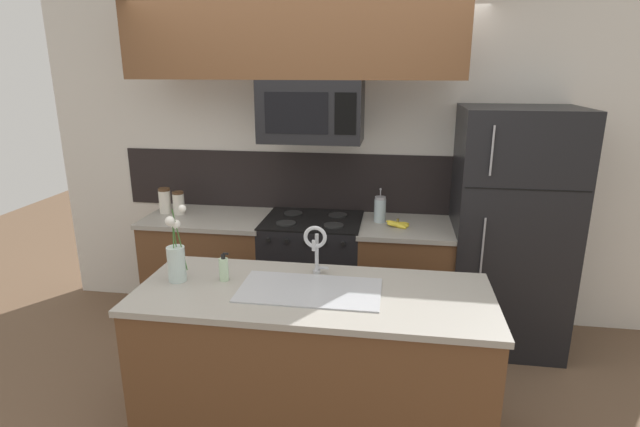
% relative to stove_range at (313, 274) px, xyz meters
% --- Properties ---
extents(ground_plane, '(10.00, 10.00, 0.00)m').
position_rel_stove_range_xyz_m(ground_plane, '(-0.00, -0.90, -0.46)').
color(ground_plane, brown).
extents(rear_partition, '(5.20, 0.10, 2.60)m').
position_rel_stove_range_xyz_m(rear_partition, '(0.30, 0.38, 0.84)').
color(rear_partition, silver).
rests_on(rear_partition, ground).
extents(splash_band, '(3.35, 0.01, 0.48)m').
position_rel_stove_range_xyz_m(splash_band, '(-0.00, 0.32, 0.69)').
color(splash_band, black).
rests_on(splash_band, rear_partition).
extents(back_counter_left, '(0.98, 0.65, 0.91)m').
position_rel_stove_range_xyz_m(back_counter_left, '(-0.86, 0.00, -0.01)').
color(back_counter_left, brown).
rests_on(back_counter_left, ground).
extents(back_counter_right, '(0.72, 0.65, 0.91)m').
position_rel_stove_range_xyz_m(back_counter_right, '(0.72, 0.00, -0.01)').
color(back_counter_right, brown).
rests_on(back_counter_right, ground).
extents(stove_range, '(0.76, 0.64, 0.93)m').
position_rel_stove_range_xyz_m(stove_range, '(0.00, 0.00, 0.00)').
color(stove_range, black).
rests_on(stove_range, ground).
extents(microwave, '(0.74, 0.40, 0.44)m').
position_rel_stove_range_xyz_m(microwave, '(0.00, -0.02, 1.29)').
color(microwave, black).
extents(upper_cabinet_band, '(2.40, 0.34, 0.60)m').
position_rel_stove_range_xyz_m(upper_cabinet_band, '(-0.13, -0.05, 1.82)').
color(upper_cabinet_band, brown).
extents(refrigerator, '(0.82, 0.74, 1.80)m').
position_rel_stove_range_xyz_m(refrigerator, '(1.48, 0.02, 0.44)').
color(refrigerator, black).
rests_on(refrigerator, ground).
extents(storage_jar_tall, '(0.10, 0.10, 0.21)m').
position_rel_stove_range_xyz_m(storage_jar_tall, '(-1.23, 0.04, 0.55)').
color(storage_jar_tall, silver).
rests_on(storage_jar_tall, back_counter_left).
extents(storage_jar_medium, '(0.09, 0.09, 0.19)m').
position_rel_stove_range_xyz_m(storage_jar_medium, '(-1.11, 0.03, 0.54)').
color(storage_jar_medium, silver).
rests_on(storage_jar_medium, back_counter_left).
extents(banana_bunch, '(0.19, 0.13, 0.08)m').
position_rel_stove_range_xyz_m(banana_bunch, '(0.66, -0.06, 0.47)').
color(banana_bunch, yellow).
rests_on(banana_bunch, back_counter_right).
extents(french_press, '(0.09, 0.09, 0.27)m').
position_rel_stove_range_xyz_m(french_press, '(0.52, 0.06, 0.55)').
color(french_press, silver).
rests_on(french_press, back_counter_right).
extents(island_counter, '(1.91, 0.77, 0.91)m').
position_rel_stove_range_xyz_m(island_counter, '(0.21, -1.25, -0.01)').
color(island_counter, brown).
rests_on(island_counter, ground).
extents(kitchen_sink, '(0.76, 0.40, 0.16)m').
position_rel_stove_range_xyz_m(kitchen_sink, '(0.19, -1.25, 0.38)').
color(kitchen_sink, '#ADAFB5').
rests_on(kitchen_sink, island_counter).
extents(sink_faucet, '(0.14, 0.14, 0.31)m').
position_rel_stove_range_xyz_m(sink_faucet, '(0.19, -1.05, 0.65)').
color(sink_faucet, '#B7BABF').
rests_on(sink_faucet, island_counter).
extents(dish_soap_bottle, '(0.06, 0.05, 0.16)m').
position_rel_stove_range_xyz_m(dish_soap_bottle, '(-0.30, -1.19, 0.52)').
color(dish_soap_bottle, beige).
rests_on(dish_soap_bottle, island_counter).
extents(flower_vase, '(0.13, 0.11, 0.44)m').
position_rel_stove_range_xyz_m(flower_vase, '(-0.56, -1.23, 0.57)').
color(flower_vase, silver).
rests_on(flower_vase, island_counter).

